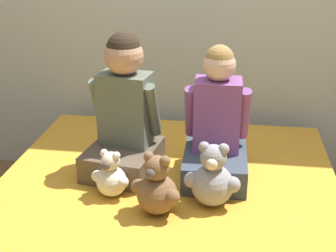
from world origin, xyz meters
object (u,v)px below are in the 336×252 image
Objects in this scene: child_on_left at (124,115)px; teddy_bear_held_by_left_child at (111,177)px; teddy_bear_between_children at (157,188)px; child_on_right at (216,129)px; bed at (160,249)px; teddy_bear_held_by_right_child at (212,179)px.

teddy_bear_held_by_left_child is (-0.01, -0.27, -0.20)m from child_on_left.
teddy_bear_between_children is (0.22, -0.37, -0.17)m from child_on_left.
child_on_left reaches higher than child_on_right.
child_on_right is (0.22, 0.34, 0.46)m from bed.
teddy_bear_held_by_left_child is (-0.45, -0.26, -0.15)m from child_on_right.
teddy_bear_between_children is at bearing -50.21° from child_on_left.
child_on_right is at bearing 57.01° from bed.
child_on_left is (-0.23, 0.34, 0.51)m from bed.
teddy_bear_held_by_left_child is at bearing 161.58° from bed.
teddy_bear_held_by_right_child is at bearing -91.10° from child_on_right.
teddy_bear_held_by_right_child is (0.00, -0.27, -0.12)m from child_on_right.
child_on_left reaches higher than bed.
teddy_bear_between_children is at bearing -9.42° from teddy_bear_held_by_left_child.
teddy_bear_held_by_right_child is at bearing 45.35° from teddy_bear_between_children.
child_on_right reaches higher than bed.
teddy_bear_held_by_left_child is 0.76× the size of teddy_bear_held_by_right_child.
child_on_left is 0.47m from teddy_bear_between_children.
teddy_bear_held_by_right_child is (0.45, -0.28, -0.17)m from child_on_left.
child_on_left is 1.07× the size of child_on_right.
teddy_bear_held_by_right_child reaches higher than teddy_bear_held_by_left_child.
teddy_bear_held_by_right_child is (0.45, -0.01, 0.03)m from teddy_bear_held_by_left_child.
child_on_right reaches higher than teddy_bear_held_by_left_child.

